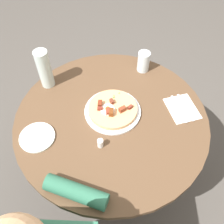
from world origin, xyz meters
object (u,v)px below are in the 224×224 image
(breakfast_pizza, at_px, (112,109))
(water_bottle, at_px, (45,69))
(pizza_plate, at_px, (113,111))
(dining_table, at_px, (111,135))
(water_glass, at_px, (143,61))
(knife, at_px, (185,107))
(fork, at_px, (179,109))
(salt_shaker, at_px, (100,143))
(bread_plate, at_px, (37,137))

(breakfast_pizza, height_order, water_bottle, water_bottle)
(pizza_plate, bearing_deg, water_bottle, -27.00)
(dining_table, height_order, water_glass, water_glass)
(knife, bearing_deg, water_glass, -161.50)
(knife, bearing_deg, dining_table, -97.31)
(dining_table, bearing_deg, knife, -169.30)
(breakfast_pizza, xyz_separation_m, fork, (-0.34, -0.03, -0.02))
(pizza_plate, xyz_separation_m, salt_shaker, (0.05, 0.20, 0.02))
(salt_shaker, bearing_deg, fork, -149.60)
(dining_table, xyz_separation_m, knife, (-0.38, -0.07, 0.17))
(breakfast_pizza, xyz_separation_m, water_glass, (-0.16, -0.32, 0.03))
(bread_plate, bearing_deg, dining_table, -158.64)
(bread_plate, bearing_deg, salt_shaker, 173.80)
(breakfast_pizza, distance_m, bread_plate, 0.38)
(bread_plate, distance_m, knife, 0.75)
(dining_table, height_order, fork, fork)
(pizza_plate, height_order, bread_plate, pizza_plate)
(bread_plate, distance_m, water_bottle, 0.37)
(breakfast_pizza, relative_size, fork, 1.36)
(knife, relative_size, water_bottle, 0.81)
(fork, bearing_deg, knife, 90.00)
(water_bottle, bearing_deg, knife, 168.79)
(bread_plate, height_order, water_glass, water_glass)
(water_bottle, height_order, salt_shaker, water_bottle)
(dining_table, bearing_deg, pizza_plate, -99.54)
(pizza_plate, height_order, knife, pizza_plate)
(bread_plate, bearing_deg, knife, -164.08)
(bread_plate, relative_size, knife, 0.93)
(dining_table, relative_size, water_glass, 8.07)
(fork, bearing_deg, bread_plate, -92.20)
(water_bottle, bearing_deg, salt_shaker, 129.21)
(pizza_plate, relative_size, knife, 1.57)
(breakfast_pizza, bearing_deg, bread_plate, 25.44)
(bread_plate, bearing_deg, water_bottle, -87.82)
(fork, bearing_deg, salt_shaker, -77.61)
(bread_plate, relative_size, fork, 0.93)
(pizza_plate, relative_size, salt_shaker, 6.23)
(knife, height_order, water_glass, water_glass)
(bread_plate, xyz_separation_m, knife, (-0.72, -0.20, 0.00))
(water_glass, relative_size, salt_shaker, 2.63)
(dining_table, relative_size, fork, 5.36)
(pizza_plate, height_order, fork, pizza_plate)
(dining_table, distance_m, bread_plate, 0.41)
(fork, xyz_separation_m, salt_shaker, (0.39, 0.23, 0.02))
(breakfast_pizza, bearing_deg, water_glass, -117.10)
(breakfast_pizza, height_order, salt_shaker, breakfast_pizza)
(dining_table, relative_size, salt_shaker, 21.21)
(knife, bearing_deg, fork, -90.00)
(dining_table, relative_size, knife, 5.36)
(water_bottle, xyz_separation_m, salt_shaker, (-0.31, 0.38, -0.09))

